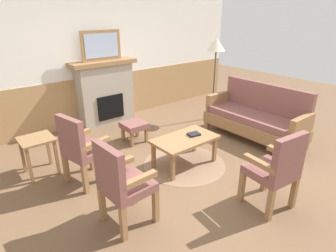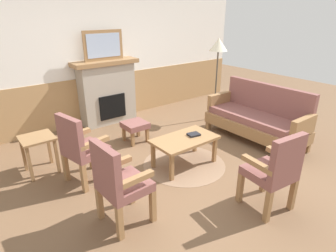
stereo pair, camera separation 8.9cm
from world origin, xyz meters
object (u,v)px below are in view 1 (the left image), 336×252
(armchair_front_left, at_px, (277,168))
(footstool, at_px, (134,127))
(armchair_by_window_left, at_px, (121,181))
(side_table, at_px, (37,146))
(couch, at_px, (256,118))
(fireplace, at_px, (105,92))
(book_on_table, at_px, (194,134))
(armchair_near_fireplace, at_px, (81,147))
(coffee_table, at_px, (185,141))
(floor_lamp_by_couch, at_px, (216,50))
(framed_picture, at_px, (101,45))

(armchair_front_left, bearing_deg, footstool, 95.74)
(armchair_by_window_left, distance_m, side_table, 1.69)
(couch, distance_m, armchair_front_left, 1.99)
(couch, bearing_deg, footstool, 144.31)
(fireplace, relative_size, armchair_front_left, 1.33)
(couch, distance_m, book_on_table, 1.45)
(book_on_table, distance_m, armchair_near_fireplace, 1.63)
(armchair_by_window_left, xyz_separation_m, side_table, (-0.38, 1.65, -0.10))
(side_table, bearing_deg, armchair_near_fireplace, -58.55)
(couch, relative_size, armchair_front_left, 1.84)
(armchair_by_window_left, bearing_deg, coffee_table, 20.97)
(footstool, height_order, floor_lamp_by_couch, floor_lamp_by_couch)
(framed_picture, relative_size, floor_lamp_by_couch, 0.48)
(armchair_by_window_left, bearing_deg, floor_lamp_by_couch, 27.01)
(book_on_table, relative_size, armchair_near_fireplace, 0.18)
(framed_picture, relative_size, couch, 0.44)
(couch, xyz_separation_m, armchair_by_window_left, (-3.00, -0.43, 0.14))
(couch, distance_m, side_table, 3.60)
(coffee_table, relative_size, floor_lamp_by_couch, 0.57)
(armchair_near_fireplace, distance_m, floor_lamp_by_couch, 3.36)
(couch, relative_size, footstool, 4.50)
(fireplace, distance_m, footstool, 1.20)
(framed_picture, bearing_deg, footstool, -93.51)
(fireplace, height_order, floor_lamp_by_couch, floor_lamp_by_couch)
(book_on_table, distance_m, floor_lamp_by_couch, 2.21)
(coffee_table, height_order, book_on_table, book_on_table)
(coffee_table, xyz_separation_m, book_on_table, (0.17, -0.01, 0.07))
(coffee_table, distance_m, footstool, 1.18)
(armchair_by_window_left, height_order, floor_lamp_by_couch, floor_lamp_by_couch)
(book_on_table, bearing_deg, armchair_front_left, -92.20)
(coffee_table, distance_m, armchair_front_left, 1.41)
(couch, xyz_separation_m, armchair_near_fireplace, (-3.00, 0.59, 0.14))
(floor_lamp_by_couch, bearing_deg, armchair_near_fireplace, -169.30)
(fireplace, height_order, couch, fireplace)
(coffee_table, bearing_deg, floor_lamp_by_couch, 31.25)
(armchair_front_left, height_order, floor_lamp_by_couch, floor_lamp_by_couch)
(fireplace, relative_size, book_on_table, 7.41)
(coffee_table, xyz_separation_m, footstool, (-0.14, 1.16, -0.10))
(armchair_by_window_left, relative_size, armchair_front_left, 1.00)
(framed_picture, distance_m, couch, 3.17)
(footstool, xyz_separation_m, armchair_front_left, (0.26, -2.56, 0.25))
(framed_picture, bearing_deg, couch, -54.93)
(armchair_near_fireplace, xyz_separation_m, side_table, (-0.38, 0.63, -0.10))
(book_on_table, distance_m, armchair_by_window_left, 1.64)
(fireplace, height_order, armchair_front_left, fireplace)
(fireplace, xyz_separation_m, armchair_near_fireplace, (-1.31, -1.81, -0.11))
(couch, bearing_deg, armchair_near_fireplace, 168.78)
(couch, xyz_separation_m, book_on_table, (-1.45, 0.09, 0.06))
(footstool, bearing_deg, framed_picture, 86.49)
(framed_picture, distance_m, armchair_by_window_left, 3.29)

